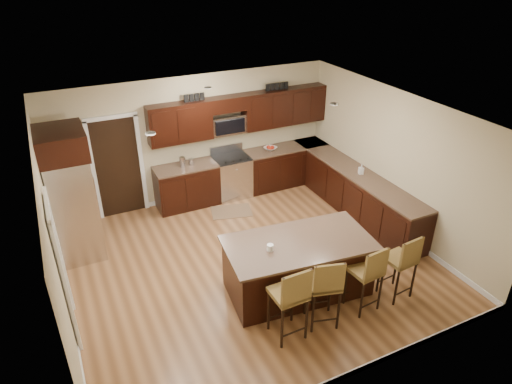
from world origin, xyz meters
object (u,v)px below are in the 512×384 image
island (298,268)px  stool_right (369,272)px  stool_extra (403,260)px  stool_left (291,295)px  stool_mid (325,285)px  range (232,176)px  refrigerator (71,193)px

island → stool_right: bearing=-44.2°
island → stool_extra: bearing=-25.8°
stool_left → stool_mid: (0.55, 0.00, -0.03)m
range → island: range is taller
stool_extra → refrigerator: bearing=136.1°
stool_mid → range: bearing=100.4°
island → stool_right: (0.69, -0.85, 0.28)m
island → stool_right: 1.13m
stool_left → stool_right: size_ratio=1.07×
island → refrigerator: size_ratio=1.02×
range → island: 3.41m
stool_right → stool_mid: bearing=174.7°
stool_left → stool_mid: size_ratio=1.04×
refrigerator → stool_extra: refrigerator is taller
stool_right → refrigerator: 5.08m
stool_left → range: bearing=76.8°
stool_extra → range: bearing=98.4°
island → stool_left: stool_left is taller
island → range: bearing=91.3°
range → stool_right: bearing=-84.8°
range → island: size_ratio=0.46×
stool_mid → stool_right: 0.76m
range → island: bearing=-95.1°
range → refrigerator: 3.47m
range → stool_right: (0.39, -4.25, 0.24)m
stool_mid → refrigerator: bearing=145.7°
stool_mid → refrigerator: size_ratio=0.50×
range → stool_left: stool_left is taller
stool_mid → refrigerator: refrigerator is taller
range → stool_right: stool_right is taller
range → stool_extra: size_ratio=0.97×
range → stool_left: bearing=-102.3°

